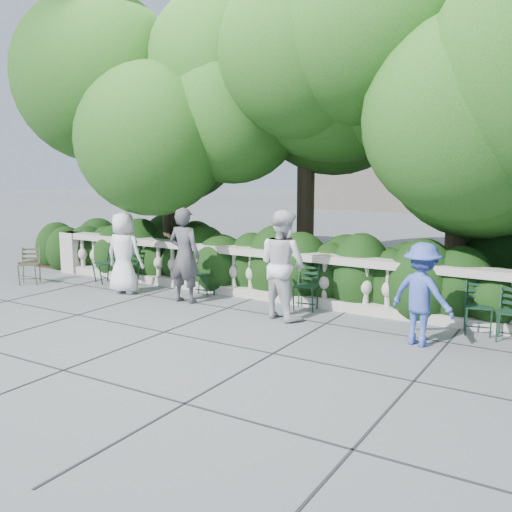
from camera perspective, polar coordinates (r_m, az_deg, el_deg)
The scene contains 15 objects.
ground at distance 9.75m, azimuth -3.08°, elevation -6.61°, with size 90.00×90.00×0.00m, color #56595E.
balustrade at distance 11.13m, azimuth 2.15°, elevation -2.05°, with size 12.00×0.44×1.00m.
shrub_hedge at distance 12.27m, azimuth 4.87°, elevation -3.34°, with size 15.00×2.60×1.70m, color black, non-canonical shape.
tree_canopy at distance 11.94m, azimuth 8.63°, elevation 15.37°, with size 15.04×6.52×6.78m.
chair_a at distance 12.95m, azimuth -13.26°, elevation -2.88°, with size 0.44×0.48×0.84m, color black, non-canonical shape.
chair_b at distance 13.30m, azimuth -15.43°, elevation -2.66°, with size 0.44×0.48×0.84m, color black, non-canonical shape.
chair_c at distance 11.55m, azimuth -5.67°, elevation -4.14°, with size 0.44×0.48×0.84m, color black, non-canonical shape.
chair_d at distance 10.43m, azimuth 4.73°, elevation -5.58°, with size 0.44×0.48×0.84m, color black, non-canonical shape.
chair_e at distance 9.58m, azimuth 21.26°, elevation -7.54°, with size 0.44×0.48×0.84m, color black, non-canonical shape.
chair_f at distance 9.40m, azimuth 23.97°, elevation -8.04°, with size 0.44×0.48×0.84m, color black, non-canonical shape.
chair_weathered at distance 13.58m, azimuth -21.81°, elevation -2.75°, with size 0.44×0.48×0.84m, color black, non-canonical shape.
person_businessman at distance 12.05m, azimuth -13.07°, elevation 0.30°, with size 0.82×0.54×1.68m, color silver.
person_woman_grey at distance 11.02m, azimuth -7.16°, elevation 0.06°, with size 0.67×0.44×1.84m, color #3F3E43.
person_casual_man at distance 9.83m, azimuth 2.68°, elevation -0.85°, with size 0.92×0.71×1.89m, color silver.
person_older_blue at distance 8.71m, azimuth 16.26°, elevation -3.71°, with size 0.99×0.57×1.53m, color #364CA2.
Camera 1 is at (5.32, -7.73, 2.65)m, focal length 40.00 mm.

